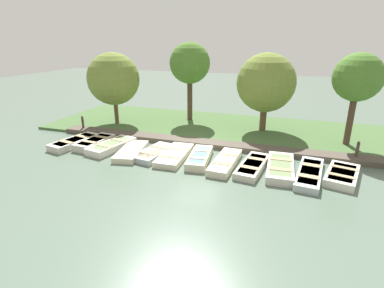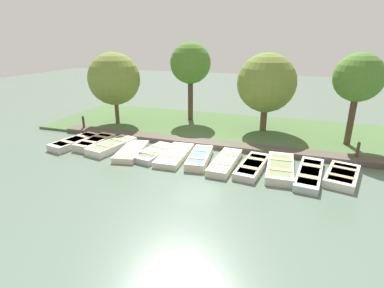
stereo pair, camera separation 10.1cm
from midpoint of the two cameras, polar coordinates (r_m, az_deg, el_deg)
name	(u,v)px [view 2 (the right image)]	position (r m, az deg, el deg)	size (l,w,h in m)	color
ground_plane	(197,153)	(16.62, 1.09, -1.79)	(80.00, 80.00, 0.00)	#566B5B
shore_bank	(218,128)	(21.17, 5.20, 3.08)	(8.00, 24.00, 0.15)	#476638
dock_walkway	(204,143)	(17.79, 2.42, 0.15)	(1.01, 18.96, 0.29)	#51473D
rowboat_0	(75,142)	(19.16, -21.23, 0.40)	(3.21, 1.69, 0.40)	beige
rowboat_1	(95,142)	(18.62, -17.79, 0.33)	(2.70, 1.30, 0.44)	beige
rowboat_2	(112,146)	(17.79, -14.85, -0.30)	(3.17, 1.76, 0.41)	silver
rowboat_3	(131,151)	(16.82, -11.28, -1.32)	(3.11, 1.67, 0.33)	beige
rowboat_4	(155,153)	(16.40, -6.93, -1.64)	(2.98, 1.72, 0.33)	#B2BCC1
rowboat_5	(175,155)	(15.99, -3.12, -2.08)	(3.28, 1.36, 0.33)	beige
rowboat_6	(199,158)	(15.50, 1.62, -2.59)	(2.97, 1.27, 0.42)	beige
rowboat_7	(225,162)	(15.10, 6.50, -3.43)	(3.34, 1.17, 0.37)	beige
rowboat_8	(252,166)	(14.87, 11.61, -4.15)	(3.25, 1.43, 0.35)	beige
rowboat_9	(280,168)	(14.94, 16.63, -4.36)	(3.37, 1.32, 0.40)	beige
rowboat_10	(309,174)	(14.82, 21.65, -5.31)	(3.69, 1.44, 0.34)	#B2BCC1
rowboat_11	(342,176)	(15.20, 26.85, -5.38)	(2.84, 1.84, 0.37)	silver
mooring_post_near	(84,124)	(21.65, -19.82, 3.67)	(0.15, 0.15, 1.10)	#47382D
mooring_post_far	(357,152)	(17.49, 29.13, -1.32)	(0.15, 0.15, 1.10)	#47382D
park_tree_far_left	(114,79)	(22.17, -14.48, 11.90)	(3.63, 3.63, 5.16)	brown
park_tree_left	(190,64)	(22.31, -0.17, 15.04)	(2.93, 2.93, 5.81)	#4C3828
park_tree_center	(266,83)	(20.25, 14.14, 11.19)	(3.78, 3.78, 5.21)	brown
park_tree_right	(359,78)	(19.02, 29.28, 10.86)	(2.65, 2.65, 5.35)	#4C3828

